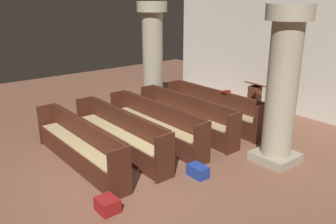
# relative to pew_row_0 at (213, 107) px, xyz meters

# --- Properties ---
(ground_plane) EXTENTS (19.20, 19.20, 0.00)m
(ground_plane) POSITION_rel_pew_row_0_xyz_m (1.03, -3.52, -0.49)
(ground_plane) COLOR brown
(back_wall) EXTENTS (10.00, 0.16, 4.50)m
(back_wall) POSITION_rel_pew_row_0_xyz_m (1.03, 2.56, 1.76)
(back_wall) COLOR silver
(back_wall) RESTS_ON ground
(pew_row_0) EXTENTS (3.22, 0.46, 0.92)m
(pew_row_0) POSITION_rel_pew_row_0_xyz_m (0.00, 0.00, 0.00)
(pew_row_0) COLOR #4C2316
(pew_row_0) RESTS_ON ground
(pew_row_1) EXTENTS (3.22, 0.46, 0.92)m
(pew_row_1) POSITION_rel_pew_row_0_xyz_m (0.00, -0.97, 0.00)
(pew_row_1) COLOR #4C2316
(pew_row_1) RESTS_ON ground
(pew_row_2) EXTENTS (3.22, 0.47, 0.92)m
(pew_row_2) POSITION_rel_pew_row_0_xyz_m (0.00, -1.93, 0.00)
(pew_row_2) COLOR #4C2316
(pew_row_2) RESTS_ON ground
(pew_row_3) EXTENTS (3.22, 0.46, 0.92)m
(pew_row_3) POSITION_rel_pew_row_0_xyz_m (0.00, -2.90, 0.00)
(pew_row_3) COLOR #4C2316
(pew_row_3) RESTS_ON ground
(pew_row_4) EXTENTS (3.22, 0.46, 0.92)m
(pew_row_4) POSITION_rel_pew_row_0_xyz_m (0.00, -3.87, 0.00)
(pew_row_4) COLOR #4C2316
(pew_row_4) RESTS_ON ground
(pillar_aisle_side) EXTENTS (0.89, 0.89, 3.17)m
(pillar_aisle_side) POSITION_rel_pew_row_0_xyz_m (2.41, -0.61, 1.16)
(pillar_aisle_side) COLOR #9F967E
(pillar_aisle_side) RESTS_ON ground
(pillar_far_side) EXTENTS (0.89, 0.89, 3.17)m
(pillar_far_side) POSITION_rel_pew_row_0_xyz_m (-2.36, -0.22, 1.16)
(pillar_far_side) COLOR #9F967E
(pillar_far_side) RESTS_ON ground
(lectern) EXTENTS (0.48, 0.45, 1.08)m
(lectern) POSITION_rel_pew_row_0_xyz_m (0.44, 1.20, -0.04)
(lectern) COLOR #562B1A
(lectern) RESTS_ON ground
(hymn_book) EXTENTS (0.15, 0.21, 0.04)m
(hymn_book) POSITION_rel_pew_row_0_xyz_m (0.28, 0.19, 0.45)
(hymn_book) COLOR maroon
(hymn_book) RESTS_ON pew_row_0
(kneeler_box_red) EXTENTS (0.36, 0.30, 0.23)m
(kneeler_box_red) POSITION_rel_pew_row_0_xyz_m (1.78, -4.27, -0.38)
(kneeler_box_red) COLOR maroon
(kneeler_box_red) RESTS_ON ground
(kneeler_box_blue) EXTENTS (0.40, 0.26, 0.22)m
(kneeler_box_blue) POSITION_rel_pew_row_0_xyz_m (1.87, -2.34, -0.38)
(kneeler_box_blue) COLOR navy
(kneeler_box_blue) RESTS_ON ground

